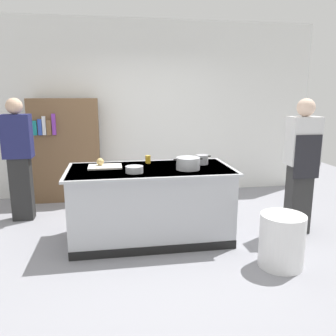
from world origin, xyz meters
name	(u,v)px	position (x,y,z in m)	size (l,w,h in m)	color
ground_plane	(151,238)	(0.00, 0.00, 0.00)	(10.00, 10.00, 0.00)	gray
back_wall	(136,109)	(0.00, 2.10, 1.50)	(6.40, 0.12, 3.00)	white
counter_island	(151,203)	(0.00, 0.00, 0.47)	(1.98, 0.98, 0.90)	#B7BABF
cutting_board	(105,167)	(-0.53, 0.13, 0.91)	(0.40, 0.28, 0.02)	silver
onion	(100,162)	(-0.59, 0.18, 0.96)	(0.09, 0.09, 0.09)	tan
stock_pot	(188,163)	(0.43, -0.14, 0.97)	(0.35, 0.28, 0.14)	#B7BABF
sauce_pan	(202,160)	(0.67, 0.13, 0.96)	(0.23, 0.16, 0.12)	#99999E
mixing_bowl	(134,169)	(-0.20, -0.20, 0.94)	(0.20, 0.20, 0.07)	#B7BABF
juice_cup	(148,159)	(0.01, 0.30, 0.95)	(0.07, 0.07, 0.10)	yellow
trash_bin	(282,241)	(1.26, -0.91, 0.28)	(0.46, 0.46, 0.56)	white
person_chef	(301,164)	(1.90, -0.11, 0.91)	(0.38, 0.25, 1.72)	#2E2E2E
person_guest	(19,157)	(-1.73, 0.98, 0.91)	(0.38, 0.24, 1.72)	#282828
bookshelf	(66,151)	(-1.20, 1.80, 0.85)	(1.10, 0.31, 1.70)	brown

